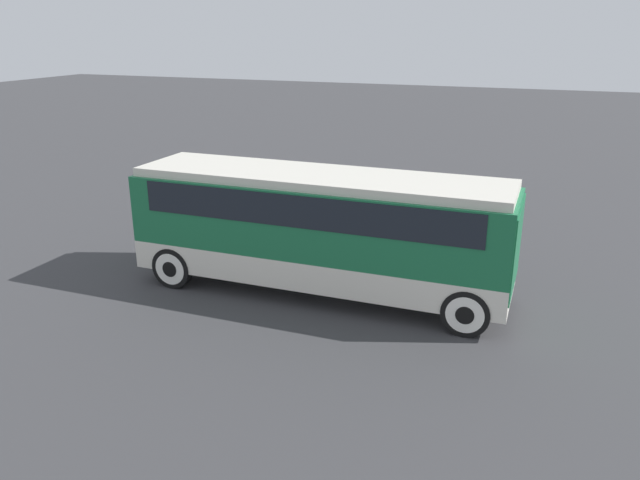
% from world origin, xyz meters
% --- Properties ---
extents(ground_plane, '(120.00, 120.00, 0.00)m').
position_xyz_m(ground_plane, '(0.00, 0.00, 0.00)').
color(ground_plane, '#38383A').
extents(tour_bus, '(9.77, 2.61, 3.21)m').
position_xyz_m(tour_bus, '(0.10, 0.00, 1.94)').
color(tour_bus, silver).
rests_on(tour_bus, ground_plane).
extents(parked_car_near, '(4.29, 1.89, 1.43)m').
position_xyz_m(parked_car_near, '(-2.83, 7.85, 0.72)').
color(parked_car_near, silver).
rests_on(parked_car_near, ground_plane).
extents(parked_car_mid, '(4.63, 1.93, 1.39)m').
position_xyz_m(parked_car_mid, '(-2.62, 5.19, 0.69)').
color(parked_car_mid, black).
rests_on(parked_car_mid, ground_plane).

